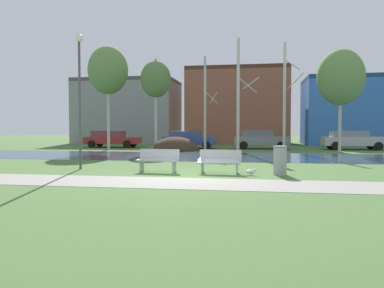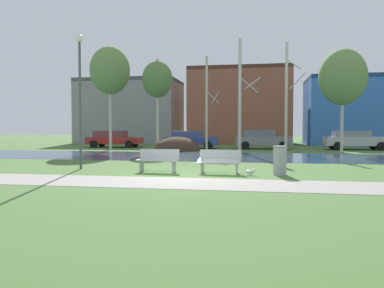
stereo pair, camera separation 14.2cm
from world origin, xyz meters
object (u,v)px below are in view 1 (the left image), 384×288
parked_van_nearest_red (111,139)px  parked_hatch_third_grey (260,139)px  streetlamp (79,80)px  seagull (251,172)px  bench_right (220,160)px  trash_bin (280,160)px  parked_wagon_fourth_silver (352,140)px  bench_left (158,160)px  parked_sedan_second_blue (189,139)px

parked_van_nearest_red → parked_hatch_third_grey: (12.67, -0.43, 0.04)m
streetlamp → parked_hatch_third_grey: streetlamp is taller
parked_hatch_third_grey → seagull: bearing=-91.7°
bench_right → parked_van_nearest_red: parked_van_nearest_red is taller
seagull → parked_hatch_third_grey: (0.53, 17.30, 0.67)m
streetlamp → parked_hatch_third_grey: (7.49, 16.36, -2.87)m
trash_bin → parked_hatch_third_grey: bearing=91.7°
parked_van_nearest_red → parked_wagon_fourth_silver: (19.66, -0.35, 0.03)m
bench_right → parked_hatch_third_grey: bearing=84.2°
bench_left → seagull: bench_left is taller
bench_left → streetlamp: (-3.41, 0.44, 3.20)m
trash_bin → bench_left: bearing=177.4°
parked_sedan_second_blue → parked_wagon_fourth_silver: parked_wagon_fourth_silver is taller
streetlamp → parked_wagon_fourth_silver: bearing=48.6°
bench_left → parked_wagon_fourth_silver: (11.08, 16.88, 0.31)m
parked_van_nearest_red → parked_wagon_fourth_silver: 19.67m
streetlamp → trash_bin: bearing=-4.6°
seagull → streetlamp: 7.87m
bench_right → seagull: bench_right is taller
bench_left → parked_hatch_third_grey: size_ratio=0.37×
seagull → parked_sedan_second_blue: parked_sedan_second_blue is taller
streetlamp → parked_van_nearest_red: size_ratio=1.17×
streetlamp → parked_hatch_third_grey: bearing=65.4°
parked_hatch_third_grey → parked_wagon_fourth_silver: bearing=0.7°
bench_right → parked_hatch_third_grey: 16.89m
bench_left → parked_hatch_third_grey: 17.29m
seagull → trash_bin: bearing=15.8°
bench_left → seagull: (3.56, -0.50, -0.34)m
bench_left → bench_right: 2.39m
bench_left → trash_bin: bearing=-2.6°
seagull → parked_wagon_fourth_silver: 18.95m
parked_sedan_second_blue → parked_hatch_third_grey: bearing=2.4°
parked_wagon_fourth_silver → streetlamp: bearing=-131.4°
bench_left → seagull: size_ratio=3.96×
bench_left → parked_hatch_third_grey: (4.09, 16.80, 0.32)m
bench_left → parked_wagon_fourth_silver: 20.19m
trash_bin → streetlamp: streetlamp is taller
trash_bin → parked_hatch_third_grey: (-0.50, 17.01, 0.25)m
bench_left → parked_hatch_third_grey: parked_hatch_third_grey is taller
bench_right → trash_bin: (2.20, -0.21, 0.07)m
trash_bin → seagull: size_ratio=2.54×
parked_van_nearest_red → parked_hatch_third_grey: parked_hatch_third_grey is taller
bench_right → streetlamp: size_ratio=0.30×
parked_van_nearest_red → parked_sedan_second_blue: 6.94m
bench_left → parked_van_nearest_red: size_ratio=0.35×
bench_right → streetlamp: (-5.80, 0.44, 3.20)m
bench_left → parked_wagon_fourth_silver: size_ratio=0.35×
trash_bin → seagull: trash_bin is taller
seagull → parked_van_nearest_red: size_ratio=0.09×
bench_left → parked_hatch_third_grey: bearing=76.3°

